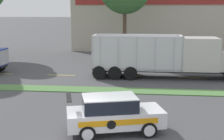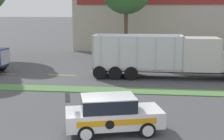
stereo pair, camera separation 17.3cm
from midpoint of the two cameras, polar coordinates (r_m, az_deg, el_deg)
The scene contains 8 objects.
grass_verge at distance 20.87m, azimuth 1.08°, elevation -3.75°, with size 120.00×1.53×0.06m, color #517F42.
centre_line_2 at distance 28.31m, azimuth -19.53°, elevation -0.60°, with size 2.40×0.14×0.01m, color yellow.
centre_line_3 at distance 26.39m, azimuth -8.94°, elevation -0.89°, with size 2.40×0.14×0.01m, color yellow.
centre_line_4 at distance 25.48m, azimuth 2.84°, elevation -1.19°, with size 2.40×0.14×0.01m, color yellow.
centre_line_5 at distance 25.70m, azimuth 14.95°, elevation -1.43°, with size 2.40×0.14×0.01m, color yellow.
dump_truck_mid at distance 25.23m, azimuth 13.10°, elevation 2.20°, with size 12.07×2.74×3.39m.
rally_car at distance 13.63m, azimuth 0.41°, elevation -8.00°, with size 4.46×2.78×1.68m.
store_building_backdrop at distance 46.85m, azimuth 11.53°, elevation 8.28°, with size 27.60×12.10×6.95m.
Camera 2 is at (2.05, -10.63, 5.20)m, focal length 50.00 mm.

